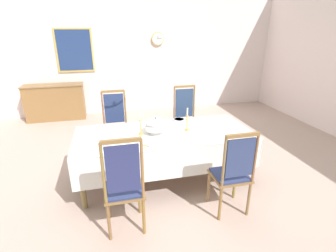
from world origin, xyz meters
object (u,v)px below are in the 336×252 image
at_px(framed_painting, 75,50).
at_px(chair_south_a, 124,185).
at_px(bowl_near_left, 153,145).
at_px(mounted_clock, 158,39).
at_px(spoon_secondary, 186,120).
at_px(sideboard, 55,102).
at_px(bowl_far_left, 98,149).
at_px(bowl_near_right, 179,120).
at_px(bowl_far_right, 102,127).
at_px(dining_table, 164,137).
at_px(chair_north_b, 186,119).
at_px(soup_tureen, 156,126).
at_px(spoon_primary, 145,146).
at_px(candlestick_west, 140,126).
at_px(chair_south_b, 233,172).
at_px(chair_north_a, 116,125).
at_px(candlestick_east, 187,122).

bearing_deg(framed_painting, chair_south_a, -79.96).
bearing_deg(bowl_near_left, chair_south_a, -128.72).
bearing_deg(mounted_clock, spoon_secondary, -93.21).
distance_m(sideboard, framed_painting, 1.41).
distance_m(chair_south_a, bowl_far_left, 0.67).
xyz_separation_m(bowl_near_right, bowl_far_right, (-1.24, -0.00, -0.00)).
height_order(chair_south_a, bowl_far_left, chair_south_a).
height_order(bowl_far_right, framed_painting, framed_painting).
relative_size(dining_table, bowl_near_right, 12.98).
height_order(dining_table, chair_north_b, chair_north_b).
bearing_deg(chair_south_a, bowl_near_right, 53.40).
height_order(dining_table, bowl_near_right, bowl_near_right).
bearing_deg(soup_tureen, spoon_primary, -119.66).
xyz_separation_m(dining_table, candlestick_west, (-0.35, 0.00, 0.21)).
bearing_deg(bowl_far_right, chair_north_b, 19.35).
bearing_deg(bowl_near_right, chair_south_b, -78.08).
xyz_separation_m(bowl_near_right, bowl_far_left, (-1.28, -0.79, 0.00)).
xyz_separation_m(chair_south_b, soup_tureen, (-0.76, 0.94, 0.31)).
height_order(candlestick_west, sideboard, candlestick_west).
distance_m(bowl_near_left, mounted_clock, 4.31).
height_order(chair_north_b, candlestick_west, chair_north_b).
bearing_deg(framed_painting, sideboard, -157.04).
bearing_deg(mounted_clock, bowl_far_left, -111.66).
relative_size(candlestick_west, spoon_primary, 1.86).
relative_size(bowl_far_right, spoon_secondary, 0.97).
distance_m(chair_north_a, mounted_clock, 3.29).
relative_size(bowl_near_left, bowl_near_right, 0.82).
height_order(candlestick_west, spoon_primary, candlestick_west).
distance_m(soup_tureen, bowl_near_left, 0.44).
xyz_separation_m(bowl_far_left, spoon_secondary, (1.41, 0.81, -0.02)).
bearing_deg(mounted_clock, framed_painting, 179.75).
bearing_deg(spoon_secondary, chair_north_a, 170.71).
height_order(dining_table, bowl_far_left, bowl_far_left).
height_order(chair_north_a, spoon_primary, chair_north_a).
xyz_separation_m(candlestick_east, bowl_near_right, (-0.00, 0.42, -0.12)).
xyz_separation_m(chair_north_a, sideboard, (-1.41, 2.44, -0.16)).
height_order(chair_south_a, spoon_primary, chair_south_a).
bearing_deg(chair_south_b, spoon_secondary, 96.29).
relative_size(candlestick_west, bowl_far_right, 1.94).
xyz_separation_m(dining_table, candlestick_east, (0.35, 0.00, 0.22)).
height_order(chair_south_a, bowl_near_right, chair_south_a).
distance_m(chair_north_a, framed_painting, 3.02).
xyz_separation_m(bowl_far_right, mounted_clock, (1.55, 3.22, 1.16)).
xyz_separation_m(dining_table, chair_north_b, (0.63, 0.95, -0.09)).
xyz_separation_m(chair_north_b, spoon_primary, (-0.98, -1.34, 0.17)).
height_order(bowl_near_right, sideboard, sideboard).
bearing_deg(chair_north_b, bowl_near_right, 61.62).
bearing_deg(chair_north_a, spoon_secondary, 156.26).
distance_m(sideboard, mounted_clock, 3.14).
xyz_separation_m(candlestick_east, framed_painting, (-1.83, 3.65, 0.78)).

